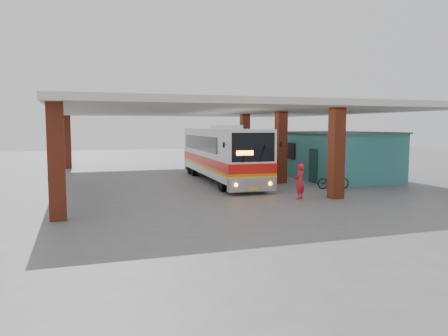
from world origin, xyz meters
TOP-DOWN VIEW (x-y plane):
  - ground at (0.00, 0.00)m, footprint 90.00×90.00m
  - brick_columns at (1.43, 5.00)m, footprint 20.10×21.60m
  - canopy_roof at (0.50, 6.50)m, footprint 21.00×23.00m
  - shop_building at (7.49, 4.00)m, footprint 5.20×8.20m
  - coach_bus at (-0.14, 4.94)m, footprint 3.21×12.24m
  - motorcycle at (4.67, -0.21)m, footprint 1.89×1.00m
  - pedestrian at (1.24, -2.65)m, footprint 0.73×0.69m
  - red_chair at (4.33, 6.41)m, footprint 0.39×0.39m

SIDE VIEW (x-z plane):
  - ground at x=0.00m, z-range 0.00..0.00m
  - red_chair at x=4.33m, z-range -0.03..0.69m
  - motorcycle at x=4.67m, z-range 0.00..0.94m
  - pedestrian at x=1.24m, z-range 0.00..1.69m
  - shop_building at x=7.49m, z-range 0.01..3.12m
  - coach_bus at x=-0.14m, z-range -0.01..3.52m
  - brick_columns at x=1.43m, z-range 0.00..4.35m
  - canopy_roof at x=0.50m, z-range 4.35..4.65m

